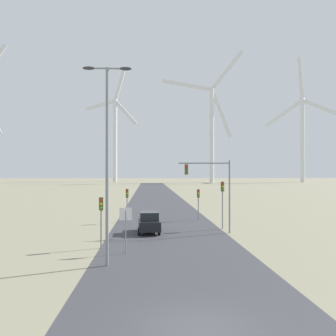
{
  "coord_description": "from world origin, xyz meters",
  "views": [
    {
      "loc": [
        -1.66,
        -13.36,
        5.31
      ],
      "look_at": [
        0.0,
        19.59,
        5.6
      ],
      "focal_mm": 42.0,
      "sensor_mm": 36.0,
      "label": 1
    }
  ],
  "objects_px": {
    "traffic_light_post_mid_right": "(198,197)",
    "wind_turbine_right": "(303,130)",
    "wind_turbine_left": "(115,132)",
    "wind_turbine_center": "(212,123)",
    "traffic_light_mast_overhead": "(212,181)",
    "traffic_light_post_near_right": "(222,194)",
    "stop_sign_near": "(126,221)",
    "car_approaching": "(149,222)",
    "streetlamp": "(107,144)",
    "traffic_light_post_near_left": "(101,211)",
    "traffic_light_post_mid_left": "(127,198)"
  },
  "relations": [
    {
      "from": "traffic_light_mast_overhead",
      "to": "wind_turbine_center",
      "type": "distance_m",
      "value": 158.48
    },
    {
      "from": "traffic_light_post_mid_right",
      "to": "wind_turbine_left",
      "type": "xyz_separation_m",
      "value": [
        -23.01,
        165.52,
        23.82
      ]
    },
    {
      "from": "stop_sign_near",
      "to": "traffic_light_mast_overhead",
      "type": "height_order",
      "value": "traffic_light_mast_overhead"
    },
    {
      "from": "traffic_light_post_near_left",
      "to": "wind_turbine_right",
      "type": "distance_m",
      "value": 184.84
    },
    {
      "from": "traffic_light_post_near_left",
      "to": "car_approaching",
      "type": "xyz_separation_m",
      "value": [
        3.33,
        6.64,
        -1.68
      ]
    },
    {
      "from": "traffic_light_post_mid_right",
      "to": "traffic_light_mast_overhead",
      "type": "height_order",
      "value": "traffic_light_mast_overhead"
    },
    {
      "from": "traffic_light_post_mid_left",
      "to": "wind_turbine_right",
      "type": "relative_size",
      "value": 0.06
    },
    {
      "from": "stop_sign_near",
      "to": "wind_turbine_left",
      "type": "xyz_separation_m",
      "value": [
        -16.06,
        182.68,
        24.22
      ]
    },
    {
      "from": "wind_turbine_center",
      "to": "stop_sign_near",
      "type": "bearing_deg",
      "value": -101.19
    },
    {
      "from": "car_approaching",
      "to": "wind_turbine_left",
      "type": "height_order",
      "value": "wind_turbine_left"
    },
    {
      "from": "car_approaching",
      "to": "wind_turbine_center",
      "type": "relative_size",
      "value": 0.06
    },
    {
      "from": "traffic_light_post_mid_right",
      "to": "wind_turbine_left",
      "type": "distance_m",
      "value": 168.8
    },
    {
      "from": "traffic_light_post_near_right",
      "to": "car_approaching",
      "type": "relative_size",
      "value": 1.05
    },
    {
      "from": "traffic_light_post_near_left",
      "to": "wind_turbine_center",
      "type": "relative_size",
      "value": 0.05
    },
    {
      "from": "traffic_light_mast_overhead",
      "to": "wind_turbine_right",
      "type": "xyz_separation_m",
      "value": [
        71.52,
        158.6,
        21.65
      ]
    },
    {
      "from": "streetlamp",
      "to": "stop_sign_near",
      "type": "distance_m",
      "value": 5.91
    },
    {
      "from": "traffic_light_post_near_left",
      "to": "traffic_light_post_near_right",
      "type": "distance_m",
      "value": 13.3
    },
    {
      "from": "wind_turbine_left",
      "to": "car_approaching",
      "type": "bearing_deg",
      "value": -84.23
    },
    {
      "from": "streetlamp",
      "to": "car_approaching",
      "type": "bearing_deg",
      "value": 78.46
    },
    {
      "from": "traffic_light_post_near_left",
      "to": "traffic_light_post_mid_right",
      "type": "xyz_separation_m",
      "value": [
        8.74,
        15.38,
        -0.12
      ]
    },
    {
      "from": "car_approaching",
      "to": "traffic_light_post_mid_right",
      "type": "bearing_deg",
      "value": 58.27
    },
    {
      "from": "streetlamp",
      "to": "traffic_light_post_near_right",
      "type": "relative_size",
      "value": 2.57
    },
    {
      "from": "traffic_light_post_near_left",
      "to": "wind_turbine_left",
      "type": "relative_size",
      "value": 0.06
    },
    {
      "from": "traffic_light_post_near_right",
      "to": "wind_turbine_left",
      "type": "bearing_deg",
      "value": 98.06
    },
    {
      "from": "stop_sign_near",
      "to": "traffic_light_post_near_right",
      "type": "bearing_deg",
      "value": 51.32
    },
    {
      "from": "wind_turbine_left",
      "to": "wind_turbine_center",
      "type": "relative_size",
      "value": 0.92
    },
    {
      "from": "stop_sign_near",
      "to": "traffic_light_post_near_left",
      "type": "height_order",
      "value": "traffic_light_post_near_left"
    },
    {
      "from": "traffic_light_post_near_right",
      "to": "car_approaching",
      "type": "xyz_separation_m",
      "value": [
        -6.78,
        -1.98,
        -2.28
      ]
    },
    {
      "from": "traffic_light_post_mid_right",
      "to": "car_approaching",
      "type": "relative_size",
      "value": 0.8
    },
    {
      "from": "traffic_light_post_near_left",
      "to": "wind_turbine_center",
      "type": "height_order",
      "value": "wind_turbine_center"
    },
    {
      "from": "traffic_light_post_mid_left",
      "to": "traffic_light_post_mid_right",
      "type": "bearing_deg",
      "value": 12.13
    },
    {
      "from": "streetlamp",
      "to": "traffic_light_mast_overhead",
      "type": "xyz_separation_m",
      "value": [
        7.83,
        11.32,
        -2.43
      ]
    },
    {
      "from": "traffic_light_post_near_right",
      "to": "traffic_light_post_mid_right",
      "type": "height_order",
      "value": "traffic_light_post_near_right"
    },
    {
      "from": "streetlamp",
      "to": "stop_sign_near",
      "type": "height_order",
      "value": "streetlamp"
    },
    {
      "from": "car_approaching",
      "to": "wind_turbine_left",
      "type": "distance_m",
      "value": 176.97
    },
    {
      "from": "traffic_light_mast_overhead",
      "to": "traffic_light_post_near_left",
      "type": "bearing_deg",
      "value": -144.63
    },
    {
      "from": "streetlamp",
      "to": "traffic_light_post_mid_left",
      "type": "xyz_separation_m",
      "value": [
        0.12,
        18.83,
        -4.33
      ]
    },
    {
      "from": "streetlamp",
      "to": "wind_turbine_left",
      "type": "height_order",
      "value": "wind_turbine_left"
    },
    {
      "from": "car_approaching",
      "to": "traffic_light_mast_overhead",
      "type": "bearing_deg",
      "value": -4.36
    },
    {
      "from": "traffic_light_post_near_right",
      "to": "wind_turbine_center",
      "type": "relative_size",
      "value": 0.07
    },
    {
      "from": "traffic_light_mast_overhead",
      "to": "car_approaching",
      "type": "distance_m",
      "value": 6.51
    },
    {
      "from": "streetlamp",
      "to": "wind_turbine_left",
      "type": "relative_size",
      "value": 0.19
    },
    {
      "from": "traffic_light_post_near_left",
      "to": "wind_turbine_right",
      "type": "height_order",
      "value": "wind_turbine_right"
    },
    {
      "from": "wind_turbine_center",
      "to": "traffic_light_post_near_right",
      "type": "bearing_deg",
      "value": -98.9
    },
    {
      "from": "stop_sign_near",
      "to": "traffic_light_post_near_left",
      "type": "distance_m",
      "value": 2.58
    },
    {
      "from": "traffic_light_post_near_right",
      "to": "traffic_light_post_mid_right",
      "type": "relative_size",
      "value": 1.3
    },
    {
      "from": "traffic_light_post_mid_right",
      "to": "wind_turbine_right",
      "type": "height_order",
      "value": "wind_turbine_right"
    },
    {
      "from": "traffic_light_post_mid_left",
      "to": "wind_turbine_right",
      "type": "xyz_separation_m",
      "value": [
        79.24,
        151.09,
        23.55
      ]
    },
    {
      "from": "traffic_light_post_near_left",
      "to": "traffic_light_post_near_right",
      "type": "xyz_separation_m",
      "value": [
        10.12,
        8.62,
        0.6
      ]
    },
    {
      "from": "traffic_light_post_near_left",
      "to": "traffic_light_post_mid_right",
      "type": "bearing_deg",
      "value": 60.4
    }
  ]
}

